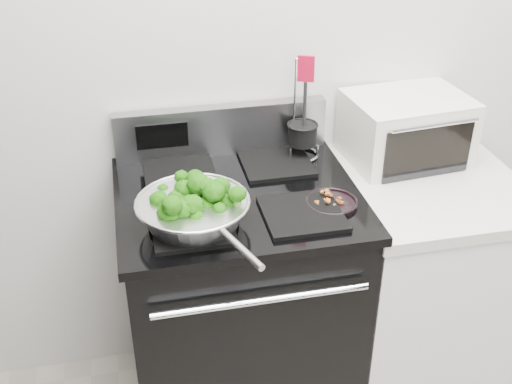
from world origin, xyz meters
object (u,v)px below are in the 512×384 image
object	(u,v)px
gas_range	(239,303)
skillet	(194,210)
bacon_plate	(332,200)
utensil_holder	(302,139)
toaster_oven	(406,128)

from	to	relation	value
gas_range	skillet	size ratio (longest dim) A/B	2.15
skillet	bacon_plate	xyz separation A→B (m)	(0.44, 0.03, -0.04)
gas_range	bacon_plate	size ratio (longest dim) A/B	6.78
utensil_holder	toaster_oven	xyz separation A→B (m)	(0.38, -0.03, 0.02)
skillet	bacon_plate	world-z (taller)	skillet
gas_range	skillet	bearing A→B (deg)	-136.15
skillet	bacon_plate	distance (m)	0.44
gas_range	skillet	world-z (taller)	gas_range
bacon_plate	toaster_oven	size ratio (longest dim) A/B	0.38
utensil_holder	toaster_oven	bearing A→B (deg)	18.46
utensil_holder	skillet	bearing A→B (deg)	-116.54
gas_range	bacon_plate	bearing A→B (deg)	-25.08
gas_range	toaster_oven	xyz separation A→B (m)	(0.65, 0.17, 0.55)
skillet	bacon_plate	size ratio (longest dim) A/B	3.16
skillet	utensil_holder	size ratio (longest dim) A/B	1.38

